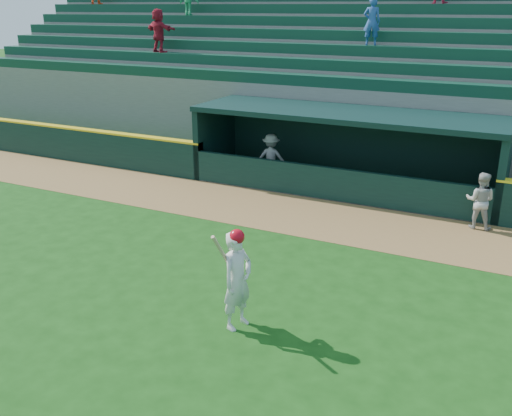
# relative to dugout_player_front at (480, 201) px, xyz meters

# --- Properties ---
(ground) EXTENTS (120.00, 120.00, 0.00)m
(ground) POSITION_rel_dugout_player_front_xyz_m (-4.21, -6.06, -0.75)
(ground) COLOR #144110
(ground) RESTS_ON ground
(warning_track) EXTENTS (40.00, 3.00, 0.01)m
(warning_track) POSITION_rel_dugout_player_front_xyz_m (-4.21, -1.16, -0.74)
(warning_track) COLOR brown
(warning_track) RESTS_ON ground
(field_wall_left) EXTENTS (15.50, 0.30, 1.20)m
(field_wall_left) POSITION_rel_dugout_player_front_xyz_m (-16.46, 0.49, -0.15)
(field_wall_left) COLOR black
(field_wall_left) RESTS_ON ground
(wall_stripe_left) EXTENTS (15.50, 0.32, 0.06)m
(wall_stripe_left) POSITION_rel_dugout_player_front_xyz_m (-16.46, 0.49, 0.48)
(wall_stripe_left) COLOR yellow
(wall_stripe_left) RESTS_ON field_wall_left
(dugout_player_front) EXTENTS (0.74, 0.58, 1.50)m
(dugout_player_front) POSITION_rel_dugout_player_front_xyz_m (0.00, 0.00, 0.00)
(dugout_player_front) COLOR #A7A6A1
(dugout_player_front) RESTS_ON ground
(dugout_player_inside) EXTENTS (1.12, 0.83, 1.56)m
(dugout_player_inside) POSITION_rel_dugout_player_front_xyz_m (-6.62, 1.47, 0.03)
(dugout_player_inside) COLOR #A6A6A0
(dugout_player_inside) RESTS_ON ground
(dugout) EXTENTS (9.40, 2.80, 2.46)m
(dugout) POSITION_rel_dugout_player_front_xyz_m (-4.21, 1.95, 0.61)
(dugout) COLOR slate
(dugout) RESTS_ON ground
(stands) EXTENTS (34.50, 6.25, 7.51)m
(stands) POSITION_rel_dugout_player_front_xyz_m (-4.22, 6.52, 1.65)
(stands) COLOR slate
(stands) RESTS_ON ground
(batter_at_plate) EXTENTS (0.58, 0.86, 1.89)m
(batter_at_plate) POSITION_rel_dugout_player_front_xyz_m (-3.29, -7.02, 0.19)
(batter_at_plate) COLOR silver
(batter_at_plate) RESTS_ON ground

